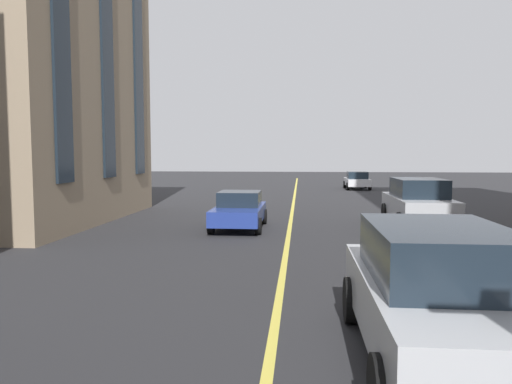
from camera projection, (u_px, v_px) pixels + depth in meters
The scene contains 6 objects.
lane_centre_line at pixel (288, 240), 15.67m from camera, with size 80.00×0.16×0.01m.
car_blue_near at pixel (239, 210), 18.12m from camera, with size 3.90×1.89×1.40m.
car_silver_far at pixel (418, 202), 18.39m from camera, with size 4.70×2.14×1.88m.
car_silver_mid at pixel (437, 294), 6.36m from camera, with size 4.70×2.14×1.88m.
car_white_trailing at pixel (357, 180), 38.35m from camera, with size 3.90×1.89×1.40m.
building_left_far at pixel (12, 62), 19.82m from camera, with size 11.33×8.17×13.23m.
Camera 1 is at (4.47, -0.41, 2.82)m, focal length 33.67 mm.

